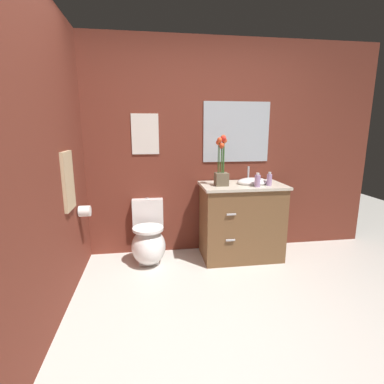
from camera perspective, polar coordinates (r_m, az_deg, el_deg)
ground_plane at (r=2.34m, az=8.68°, el=-27.51°), size 8.64×8.64×0.00m
wall_back at (r=3.52m, az=4.25°, el=8.40°), size 4.03×0.05×2.50m
wall_left at (r=2.35m, az=-27.15°, el=5.09°), size 0.05×4.76×2.50m
toilet at (r=3.37m, az=-8.54°, el=-9.52°), size 0.38×0.59×0.69m
vanity_cabinet at (r=3.43m, az=9.67°, el=-5.46°), size 0.94×0.56×1.06m
flower_vase at (r=3.19m, az=5.82°, el=4.84°), size 0.14×0.14×0.55m
soap_bottle at (r=3.19m, az=12.75°, el=2.20°), size 0.06×0.06×0.15m
lotion_bottle at (r=3.30m, az=14.96°, el=2.39°), size 0.06×0.06×0.15m
wall_poster at (r=3.40m, az=-9.20°, el=11.17°), size 0.31×0.01×0.45m
wall_mirror at (r=3.55m, az=8.74°, el=11.56°), size 0.80×0.01×0.70m
hanging_towel at (r=2.78m, az=-23.17°, el=2.00°), size 0.03×0.28×0.52m
toilet_paper_roll at (r=3.11m, az=-20.33°, el=-3.54°), size 0.11×0.11×0.11m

